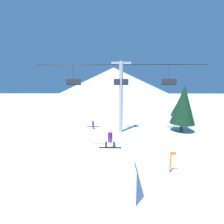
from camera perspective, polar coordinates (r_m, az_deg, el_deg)
The scene contains 9 objects.
ground_plane at distance 11.07m, azimuth -3.32°, elevation -22.48°, with size 220.00×220.00×0.00m, color white.
mountain_ridge at distance 95.10m, azimuth 0.65°, elevation 11.46°, with size 72.55×72.55×17.07m.
snow_ramp at distance 9.76m, azimuth -0.59°, elevation -21.02°, with size 2.62×3.70×1.82m.
snowboarder at distance 10.11m, azimuth -0.74°, elevation -10.14°, with size 1.53×0.31×1.29m.
chairlift at distance 18.93m, azimuth 3.42°, elevation 7.57°, with size 20.72×0.49×8.88m.
pine_tree_near at distance 21.35m, azimuth 25.55°, elevation 2.54°, with size 3.07×3.07×6.07m.
pine_tree_far at distance 27.94m, azimuth 24.86°, elevation 2.46°, with size 3.25×3.25×4.64m.
trail_marker at distance 11.51m, azimuth 21.45°, elevation -17.16°, with size 0.41×0.10×1.54m.
distant_skier at distance 20.99m, azimuth -7.24°, elevation -4.70°, with size 0.24×0.24×1.23m.
Camera 1 is at (0.77, -9.32, 5.92)m, focal length 24.00 mm.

